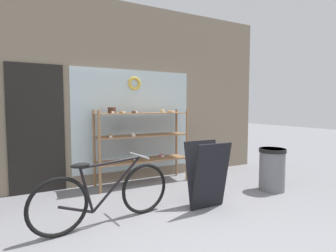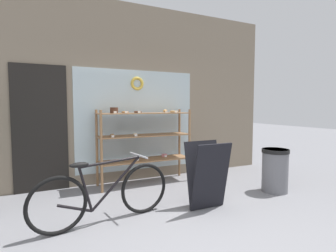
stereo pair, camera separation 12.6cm
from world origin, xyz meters
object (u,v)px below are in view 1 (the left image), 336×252
Objects in this scene: sandwich_board at (207,175)px; trash_bin at (272,168)px; bicycle at (105,195)px; display_case at (142,137)px.

sandwich_board reaches higher than trash_bin.
sandwich_board is 1.29× the size of trash_bin.
sandwich_board is at bearing -14.56° from bicycle.
display_case reaches higher than bicycle.
display_case reaches higher than trash_bin.
display_case is 1.59m from sandwich_board.
display_case is 1.76m from bicycle.
bicycle reaches higher than trash_bin.
sandwich_board reaches higher than bicycle.
bicycle is 1.40m from sandwich_board.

